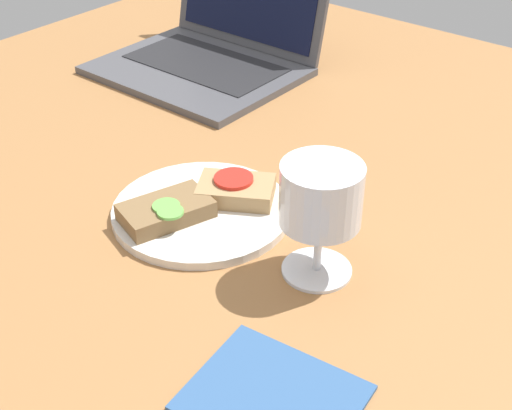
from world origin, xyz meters
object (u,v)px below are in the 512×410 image
at_px(sandwich_with_cucumber, 166,211).
at_px(laptop, 217,40).
at_px(sandwich_with_tomato, 234,189).
at_px(wine_glass, 321,199).
at_px(plate, 202,211).
at_px(napkin, 273,397).

bearing_deg(sandwich_with_cucumber, laptop, 124.57).
xyz_separation_m(sandwich_with_tomato, wine_glass, (0.15, -0.04, 0.07)).
height_order(sandwich_with_cucumber, wine_glass, wine_glass).
relative_size(plate, sandwich_with_cucumber, 1.83).
distance_m(plate, sandwich_with_cucumber, 0.05).
relative_size(sandwich_with_tomato, laptop, 0.34).
bearing_deg(napkin, plate, 144.82).
bearing_deg(laptop, sandwich_with_cucumber, -55.43).
xyz_separation_m(laptop, napkin, (0.53, -0.52, -0.04)).
distance_m(wine_glass, laptop, 0.58).
relative_size(sandwich_with_cucumber, wine_glass, 0.89).
distance_m(plate, sandwich_with_tomato, 0.05).
bearing_deg(sandwich_with_cucumber, wine_glass, 12.62).
xyz_separation_m(sandwich_with_cucumber, napkin, (0.26, -0.13, -0.02)).
bearing_deg(sandwich_with_tomato, wine_glass, -15.78).
relative_size(sandwich_with_cucumber, laptop, 0.36).
bearing_deg(plate, laptop, 129.21).
bearing_deg(sandwich_with_tomato, sandwich_with_cucumber, -110.76).
xyz_separation_m(plate, sandwich_with_tomato, (0.02, 0.04, 0.02)).
bearing_deg(napkin, sandwich_with_tomato, 136.65).
height_order(sandwich_with_tomato, laptop, laptop).
xyz_separation_m(wine_glass, napkin, (0.07, -0.17, -0.09)).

